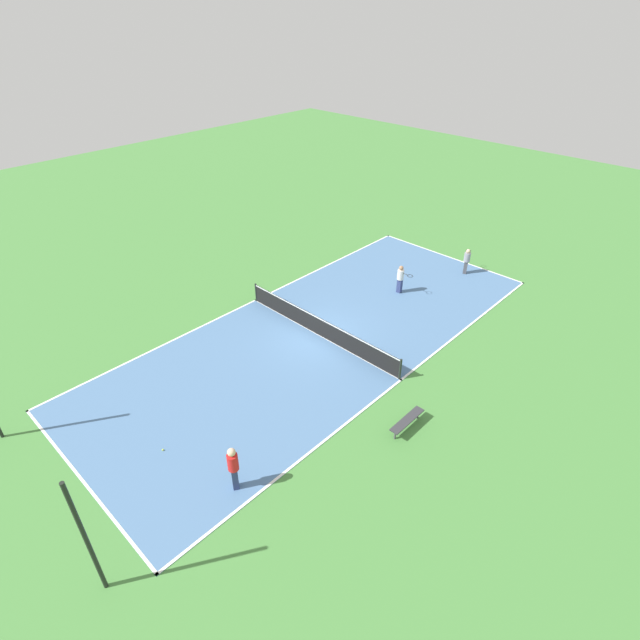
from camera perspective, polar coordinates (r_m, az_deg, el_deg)
The scene contains 11 objects.
ground_plane at distance 23.90m, azimuth 0.00°, elevation -1.80°, with size 80.00×80.00×0.00m, color #47843D.
court_surface at distance 23.89m, azimuth 0.00°, elevation -1.78°, with size 9.61×23.45×0.02m.
tennis_net at distance 23.59m, azimuth 0.00°, elevation -0.72°, with size 9.41×0.10×1.03m.
bench at distance 19.24m, azimuth 9.92°, elevation -11.26°, with size 0.36×1.75×0.45m.
player_coach_red at distance 16.87m, azimuth -9.88°, elevation -16.09°, with size 0.49×0.49×1.80m.
player_baseline_gray at distance 30.15m, azimuth 16.43°, elevation 6.64°, with size 0.70×0.98×1.52m.
player_far_white at distance 27.27m, azimuth 9.19°, elevation 4.83°, with size 0.93×0.36×1.60m.
tennis_ball_near_net at distance 22.21m, azimuth 7.76°, elevation -5.09°, with size 0.07×0.07×0.07m, color #CCE033.
tennis_ball_right_alley at distance 26.57m, azimuth -5.17°, elevation 2.15°, with size 0.07×0.07×0.07m, color #CCE033.
tennis_ball_far_baseline at distance 19.28m, azimuth -17.53°, elevation -13.96°, with size 0.07×0.07×0.07m, color #CCE033.
fence_post_back_left at distance 14.99m, azimuth -25.17°, elevation -21.74°, with size 0.12×0.12×4.36m.
Camera 1 is at (-13.49, 14.16, 13.74)m, focal length 28.00 mm.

